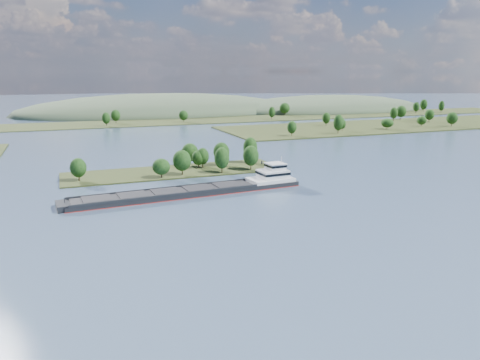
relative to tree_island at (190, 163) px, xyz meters
name	(u,v)px	position (x,y,z in m)	size (l,w,h in m)	color
ground	(213,206)	(-7.65, -59.10, -4.01)	(1800.00, 1800.00, 0.00)	#314355
tree_island	(190,163)	(0.00, 0.00, 0.00)	(100.00, 31.48, 14.22)	#263015
right_bank	(404,124)	(224.31, 120.73, -2.95)	(320.00, 90.00, 15.80)	#263015
back_shoreline	(129,123)	(1.99, 220.75, -3.27)	(900.00, 60.00, 15.43)	#263015
hill_east	(329,110)	(252.35, 290.90, -4.01)	(260.00, 140.00, 36.00)	#394A33
hill_west	(162,113)	(52.35, 320.90, -4.01)	(320.00, 160.00, 44.00)	#394A33
cargo_barge	(203,189)	(-5.61, -40.74, -2.42)	(93.75, 18.17, 12.60)	black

